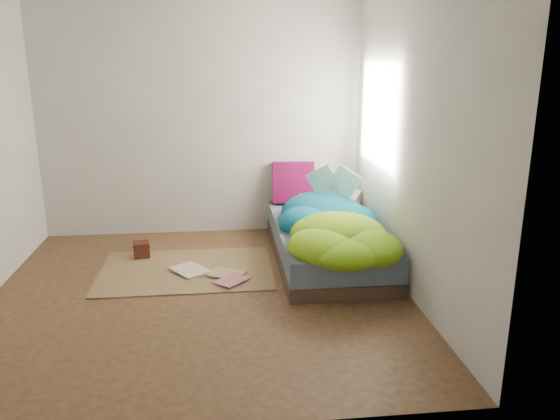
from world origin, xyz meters
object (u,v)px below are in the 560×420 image
object	(u,v)px
wooden_box	(141,249)
open_book	(334,173)
pillow_magenta	(293,183)
floor_book_b	(223,278)
floor_book_a	(178,274)
bed	(327,243)

from	to	relation	value
wooden_box	open_book	bearing A→B (deg)	1.12
pillow_magenta	wooden_box	world-z (taller)	pillow_magenta
open_book	wooden_box	distance (m)	2.07
open_book	floor_book_b	size ratio (longest dim) A/B	1.59
floor_book_a	bed	bearing A→B (deg)	-23.45
pillow_magenta	wooden_box	distance (m)	1.82
pillow_magenta	floor_book_b	bearing A→B (deg)	-117.36
open_book	floor_book_b	xyz separation A→B (m)	(-1.14, -0.71, -0.79)
wooden_box	pillow_magenta	bearing A→B (deg)	22.91
pillow_magenta	floor_book_a	world-z (taller)	pillow_magenta
floor_book_a	open_book	bearing A→B (deg)	-15.34
pillow_magenta	floor_book_b	world-z (taller)	pillow_magenta
pillow_magenta	floor_book_a	size ratio (longest dim) A/B	1.34
wooden_box	floor_book_b	xyz separation A→B (m)	(0.80, -0.67, -0.06)
floor_book_b	floor_book_a	bearing A→B (deg)	-154.50
pillow_magenta	floor_book_a	xyz separation A→B (m)	(-1.22, -1.21, -0.55)
pillow_magenta	open_book	size ratio (longest dim) A/B	1.04
bed	pillow_magenta	xyz separation A→B (m)	(-0.21, 0.91, 0.40)
floor_book_a	pillow_magenta	bearing A→B (deg)	9.28
floor_book_a	floor_book_b	world-z (taller)	same
bed	floor_book_a	world-z (taller)	bed
floor_book_a	wooden_box	bearing A→B (deg)	91.28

